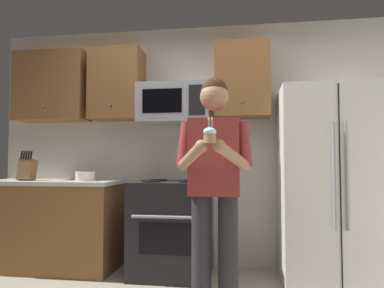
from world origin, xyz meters
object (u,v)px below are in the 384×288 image
bowl_large_white (85,176)px  microwave (175,104)px  oven_range (172,228)px  knife_block (27,169)px  refrigerator (330,185)px  person (214,178)px  cupcake (210,135)px

bowl_large_white → microwave: bearing=9.1°
oven_range → knife_block: 1.66m
refrigerator → knife_block: bearing=179.8°
microwave → bowl_large_white: microwave is taller
refrigerator → person: refrigerator is taller
oven_range → microwave: (0.00, 0.12, 1.26)m
knife_block → person: person is taller
microwave → person: (0.49, -0.94, -0.72)m
person → cupcake: person is taller
microwave → refrigerator: (1.50, -0.16, -0.82)m
refrigerator → cupcake: bearing=-132.1°
microwave → refrigerator: 1.72m
oven_range → microwave: 1.26m
knife_block → cupcake: (2.05, -1.12, 0.26)m
refrigerator → bowl_large_white: size_ratio=8.86×
refrigerator → person: 1.28m
knife_block → bowl_large_white: (0.65, 0.00, -0.07)m
bowl_large_white → cupcake: size_ratio=1.17×
refrigerator → microwave: bearing=174.0°
person → cupcake: (0.00, -0.33, 0.30)m
knife_block → cupcake: 2.36m
refrigerator → bowl_large_white: refrigerator is taller
cupcake → knife_block: bearing=151.3°
knife_block → cupcake: bearing=-28.7°
bowl_large_white → knife_block: bearing=-179.8°
microwave → refrigerator: bearing=-6.0°
microwave → knife_block: microwave is taller
refrigerator → person: size_ratio=1.02×
person → knife_block: bearing=158.9°
oven_range → microwave: microwave is taller
microwave → cupcake: size_ratio=4.26×
oven_range → refrigerator: refrigerator is taller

